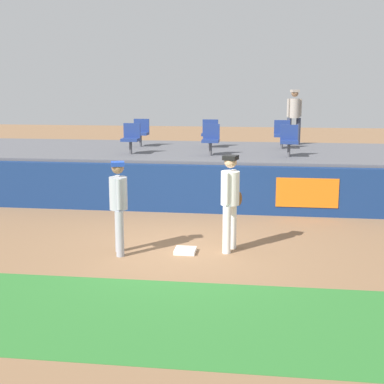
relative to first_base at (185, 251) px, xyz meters
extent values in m
plane|color=#846042|center=(-0.08, 0.15, -0.04)|extent=(60.00, 60.00, 0.00)
cube|color=#2D722D|center=(-0.08, -2.98, -0.04)|extent=(18.00, 2.80, 0.01)
cube|color=white|center=(0.00, 0.00, 0.00)|extent=(0.40, 0.40, 0.08)
cylinder|color=white|center=(0.88, 0.41, 0.42)|extent=(0.16, 0.16, 0.92)
cylinder|color=white|center=(0.79, 0.09, 0.42)|extent=(0.16, 0.16, 0.92)
cylinder|color=white|center=(0.84, 0.25, 1.21)|extent=(0.44, 0.44, 0.65)
sphere|color=tan|center=(0.84, 0.25, 1.72)|extent=(0.24, 0.24, 0.24)
cube|color=black|center=(0.84, 0.25, 1.80)|extent=(0.31, 0.31, 0.08)
cylinder|color=white|center=(0.90, 0.46, 1.23)|extent=(0.09, 0.09, 0.61)
cylinder|color=white|center=(0.78, 0.04, 1.23)|extent=(0.09, 0.09, 0.61)
ellipsoid|color=brown|center=(1.00, 0.43, 0.97)|extent=(0.17, 0.22, 0.28)
cylinder|color=#9EA3AD|center=(-1.29, -0.08, 0.40)|extent=(0.15, 0.15, 0.88)
cylinder|color=#9EA3AD|center=(-1.19, -0.38, 0.40)|extent=(0.15, 0.15, 0.88)
cylinder|color=#9EA3AD|center=(-1.24, -0.23, 1.15)|extent=(0.43, 0.43, 0.62)
sphere|color=#8C6647|center=(-1.24, -0.23, 1.63)|extent=(0.23, 0.23, 0.23)
cube|color=#193899|center=(-1.24, -0.23, 1.71)|extent=(0.30, 0.30, 0.08)
cylinder|color=#9EA3AD|center=(-1.30, -0.03, 1.17)|extent=(0.09, 0.09, 0.58)
cylinder|color=#9EA3AD|center=(-1.17, -0.42, 1.17)|extent=(0.09, 0.09, 0.58)
cube|color=navy|center=(-0.08, 3.36, 0.56)|extent=(18.00, 0.24, 1.20)
cube|color=orange|center=(2.52, 3.23, 0.56)|extent=(1.50, 0.02, 0.72)
cube|color=#59595E|center=(-0.08, 5.93, 0.60)|extent=(18.00, 4.80, 1.27)
cylinder|color=#4C4C51|center=(-2.21, 4.73, 1.43)|extent=(0.08, 0.08, 0.40)
cube|color=navy|center=(-2.21, 4.73, 1.63)|extent=(0.47, 0.44, 0.08)
cube|color=navy|center=(-2.21, 4.92, 1.87)|extent=(0.47, 0.06, 0.40)
cylinder|color=#4C4C51|center=(-2.34, 6.53, 1.43)|extent=(0.08, 0.08, 0.40)
cube|color=navy|center=(-2.34, 6.53, 1.63)|extent=(0.48, 0.44, 0.08)
cube|color=navy|center=(-2.34, 6.72, 1.87)|extent=(0.48, 0.06, 0.40)
cylinder|color=#4C4C51|center=(0.01, 4.73, 1.43)|extent=(0.08, 0.08, 0.40)
cube|color=navy|center=(0.01, 4.73, 1.63)|extent=(0.45, 0.44, 0.08)
cube|color=navy|center=(0.01, 4.92, 1.87)|extent=(0.45, 0.06, 0.40)
cylinder|color=#4C4C51|center=(1.97, 6.53, 1.43)|extent=(0.08, 0.08, 0.40)
cube|color=navy|center=(1.97, 6.53, 1.63)|extent=(0.47, 0.44, 0.08)
cube|color=navy|center=(1.97, 6.72, 1.87)|extent=(0.47, 0.06, 0.40)
cylinder|color=#4C4C51|center=(-0.19, 6.53, 1.43)|extent=(0.08, 0.08, 0.40)
cube|color=navy|center=(-0.19, 6.53, 1.63)|extent=(0.47, 0.44, 0.08)
cube|color=navy|center=(-0.19, 6.72, 1.87)|extent=(0.47, 0.06, 0.40)
cylinder|color=#4C4C51|center=(2.11, 4.73, 1.43)|extent=(0.08, 0.08, 0.40)
cube|color=navy|center=(2.11, 4.73, 1.63)|extent=(0.47, 0.44, 0.08)
cube|color=navy|center=(2.11, 4.92, 1.87)|extent=(0.47, 0.06, 0.40)
cylinder|color=#33384C|center=(2.51, 7.71, 1.66)|extent=(0.14, 0.14, 0.85)
cylinder|color=#33384C|center=(2.22, 7.62, 1.66)|extent=(0.14, 0.14, 0.85)
cylinder|color=#A5998C|center=(2.36, 7.66, 2.38)|extent=(0.41, 0.41, 0.60)
sphere|color=#8C6647|center=(2.36, 7.66, 2.85)|extent=(0.22, 0.22, 0.22)
cube|color=#A5998C|center=(2.36, 7.66, 2.92)|extent=(0.29, 0.29, 0.08)
cylinder|color=#A5998C|center=(2.55, 7.72, 2.40)|extent=(0.09, 0.09, 0.56)
cylinder|color=#A5998C|center=(2.17, 7.60, 2.40)|extent=(0.09, 0.09, 0.56)
camera|label=1|loc=(1.48, -10.12, 3.22)|focal=51.64mm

